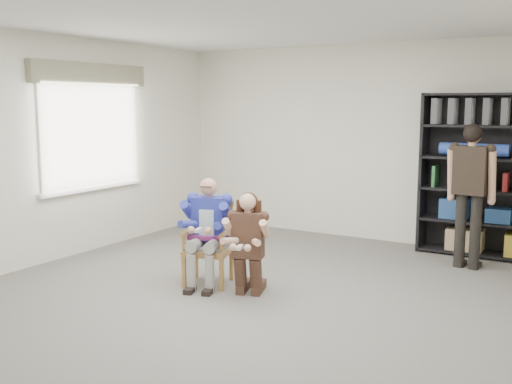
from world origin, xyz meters
The scene contains 8 objects.
room_shell centered at (0.00, 0.00, 1.40)m, with size 6.00×7.00×2.80m, color white, non-canonical shape.
floor centered at (0.00, 0.00, 0.00)m, with size 6.00×7.00×0.01m, color #65635E.
window_left centered at (-2.95, 1.00, 1.63)m, with size 0.16×2.00×1.75m, color silver, non-canonical shape.
armchair centered at (-0.74, 0.48, 0.45)m, with size 0.53×0.51×0.91m, color olive, non-canonical shape.
seated_man centered at (-0.74, 0.48, 0.59)m, with size 0.51×0.71×1.18m, color navy, non-canonical shape.
kneeling_woman centered at (-0.16, 0.36, 0.54)m, with size 0.45×0.73×1.08m, color #39231A, non-canonical shape.
bookshelf centered at (1.70, 3.28, 1.05)m, with size 1.80×0.38×2.10m, color black, non-canonical shape.
standing_man centered at (1.56, 2.61, 0.86)m, with size 0.53×0.30×1.73m, color black, non-canonical shape.
Camera 1 is at (2.95, -4.71, 1.97)m, focal length 42.00 mm.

